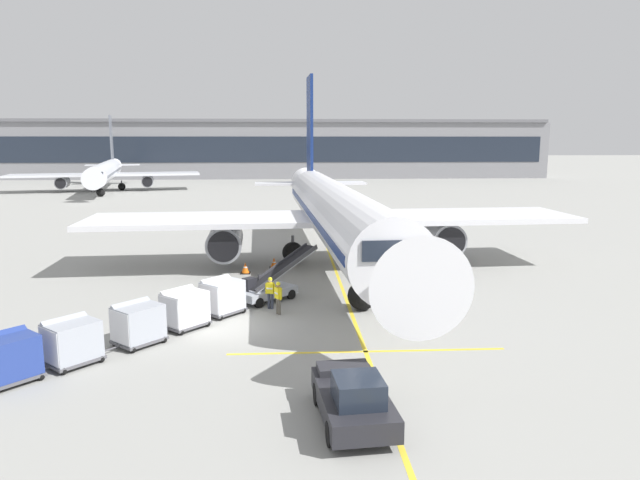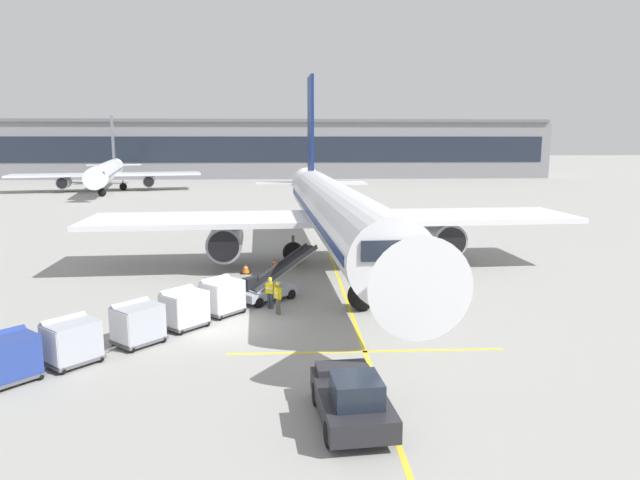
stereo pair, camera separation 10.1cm
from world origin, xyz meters
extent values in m
plane|color=gray|center=(0.00, 0.00, 0.00)|extent=(600.00, 600.00, 0.00)
cylinder|color=white|center=(5.93, 13.26, 4.00)|extent=(5.78, 34.99, 3.88)
cube|color=navy|center=(5.93, 13.26, 4.00)|extent=(5.74, 33.60, 0.47)
cone|color=white|center=(6.99, -6.07, 4.00)|extent=(3.89, 4.08, 3.69)
cone|color=white|center=(4.81, 33.75, 4.29)|extent=(3.63, 6.38, 3.30)
cube|color=white|center=(-3.15, 13.64, 3.42)|extent=(16.90, 7.86, 0.36)
cylinder|color=#93969E|center=(-1.80, 13.01, 2.04)|extent=(2.65, 4.65, 2.41)
cylinder|color=black|center=(-1.67, 10.70, 2.04)|extent=(2.05, 0.23, 2.05)
cube|color=white|center=(14.92, 14.63, 3.42)|extent=(16.90, 7.86, 0.36)
cylinder|color=#93969E|center=(13.64, 13.86, 2.04)|extent=(2.65, 4.65, 2.41)
cylinder|color=black|center=(13.77, 11.55, 2.04)|extent=(2.05, 0.23, 2.05)
cube|color=navy|center=(4.89, 32.20, 10.00)|extent=(0.51, 4.19, 10.45)
cube|color=white|center=(4.91, 31.89, 4.59)|extent=(11.39, 3.40, 0.20)
cube|color=#1E2633|center=(6.84, -3.35, 4.59)|extent=(2.81, 1.89, 0.85)
cylinder|color=#47474C|center=(6.50, 2.83, 1.42)|extent=(0.22, 0.22, 1.28)
sphere|color=black|center=(6.50, 2.83, 0.78)|extent=(1.57, 1.57, 1.57)
cylinder|color=#47474C|center=(2.93, 14.84, 1.42)|extent=(0.22, 0.22, 1.28)
sphere|color=black|center=(2.93, 14.84, 0.78)|extent=(1.57, 1.57, 1.57)
cylinder|color=#47474C|center=(8.74, 15.16, 1.42)|extent=(0.22, 0.22, 1.28)
sphere|color=black|center=(8.74, 15.16, 0.78)|extent=(1.57, 1.57, 1.57)
cube|color=#A3A8B2|center=(1.35, 4.87, 0.50)|extent=(3.59, 3.48, 0.44)
cube|color=black|center=(0.42, 4.50, 1.07)|extent=(0.82, 0.82, 0.70)
cylinder|color=#333338|center=(0.92, 4.96, 1.12)|extent=(0.08, 0.08, 0.80)
cube|color=#A3A8B2|center=(2.26, 5.70, 1.66)|extent=(4.22, 3.98, 2.03)
cube|color=black|center=(2.26, 5.70, 1.75)|extent=(4.02, 3.79, 1.88)
cube|color=#333338|center=(2.56, 5.38, 1.78)|extent=(3.60, 3.32, 2.07)
cube|color=#333338|center=(1.96, 6.02, 1.78)|extent=(3.60, 3.32, 2.07)
cylinder|color=black|center=(2.72, 5.13, 0.28)|extent=(0.55, 0.53, 0.56)
cylinder|color=black|center=(1.73, 6.21, 0.28)|extent=(0.55, 0.53, 0.56)
cylinder|color=black|center=(0.97, 3.52, 0.28)|extent=(0.55, 0.53, 0.56)
cylinder|color=black|center=(-0.02, 4.60, 0.28)|extent=(0.55, 0.53, 0.56)
cube|color=#515156|center=(-0.83, 2.45, 0.21)|extent=(2.52, 2.56, 0.12)
cylinder|color=#4C4C51|center=(-1.73, 1.44, 0.20)|extent=(0.52, 0.57, 0.07)
cube|color=silver|center=(-0.83, 2.45, 1.02)|extent=(2.38, 2.42, 1.50)
cube|color=silver|center=(-1.14, 2.72, 1.54)|extent=(1.84, 1.93, 0.74)
cube|color=silver|center=(-1.47, 1.73, 1.02)|extent=(1.10, 0.98, 1.38)
sphere|color=black|center=(-1.87, 2.30, 0.15)|extent=(0.30, 0.30, 0.30)
sphere|color=black|center=(-0.85, 1.40, 0.15)|extent=(0.30, 0.30, 0.30)
sphere|color=black|center=(-0.81, 3.50, 0.15)|extent=(0.30, 0.30, 0.30)
sphere|color=black|center=(0.21, 2.59, 0.15)|extent=(0.30, 0.30, 0.30)
cube|color=#515156|center=(-2.41, 0.34, 0.21)|extent=(2.52, 2.56, 0.12)
cylinder|color=#4C4C51|center=(-3.30, -0.67, 0.20)|extent=(0.52, 0.57, 0.07)
cube|color=silver|center=(-2.41, 0.34, 1.02)|extent=(2.38, 2.42, 1.50)
cube|color=silver|center=(-2.72, 0.61, 1.54)|extent=(1.84, 1.93, 0.74)
cube|color=silver|center=(-3.05, -0.38, 1.02)|extent=(1.10, 0.98, 1.38)
sphere|color=black|center=(-3.45, 0.19, 0.15)|extent=(0.30, 0.30, 0.30)
sphere|color=black|center=(-2.43, -0.71, 0.15)|extent=(0.30, 0.30, 0.30)
sphere|color=black|center=(-2.38, 1.39, 0.15)|extent=(0.30, 0.30, 0.30)
sphere|color=black|center=(-1.37, 0.48, 0.15)|extent=(0.30, 0.30, 0.30)
cube|color=#515156|center=(-4.06, -1.82, 0.21)|extent=(2.52, 2.56, 0.12)
cylinder|color=#4C4C51|center=(-4.95, -2.83, 0.20)|extent=(0.52, 0.57, 0.07)
cube|color=#9EA3AD|center=(-4.06, -1.82, 1.02)|extent=(2.38, 2.42, 1.50)
cube|color=#9EA3AD|center=(-4.37, -1.55, 1.54)|extent=(1.84, 1.93, 0.74)
cube|color=silver|center=(-4.70, -2.54, 1.02)|extent=(1.10, 0.98, 1.38)
sphere|color=black|center=(-5.10, -1.97, 0.15)|extent=(0.30, 0.30, 0.30)
sphere|color=black|center=(-4.08, -2.87, 0.15)|extent=(0.30, 0.30, 0.30)
sphere|color=black|center=(-4.03, -0.77, 0.15)|extent=(0.30, 0.30, 0.30)
sphere|color=black|center=(-3.02, -1.68, 0.15)|extent=(0.30, 0.30, 0.30)
cube|color=#515156|center=(-6.13, -4.01, 0.21)|extent=(2.52, 2.56, 0.12)
cylinder|color=#4C4C51|center=(-7.03, -5.02, 0.20)|extent=(0.52, 0.57, 0.07)
cube|color=#9EA3AD|center=(-6.13, -4.01, 1.02)|extent=(2.38, 2.42, 1.50)
cube|color=#9EA3AD|center=(-6.44, -3.74, 1.54)|extent=(1.84, 1.93, 0.74)
cube|color=silver|center=(-6.77, -4.74, 1.02)|extent=(1.10, 0.98, 1.38)
sphere|color=black|center=(-7.17, -4.16, 0.15)|extent=(0.30, 0.30, 0.30)
sphere|color=black|center=(-6.15, -5.06, 0.15)|extent=(0.30, 0.30, 0.30)
sphere|color=black|center=(-6.11, -2.97, 0.15)|extent=(0.30, 0.30, 0.30)
sphere|color=black|center=(-5.09, -3.87, 0.15)|extent=(0.30, 0.30, 0.30)
cube|color=#515156|center=(-7.85, -5.68, 0.21)|extent=(2.52, 2.56, 0.12)
cube|color=navy|center=(-7.85, -5.68, 1.02)|extent=(2.38, 2.42, 1.50)
cube|color=navy|center=(-8.16, -5.40, 1.54)|extent=(1.84, 1.93, 0.74)
sphere|color=black|center=(-7.83, -4.63, 0.15)|extent=(0.30, 0.30, 0.30)
sphere|color=black|center=(-6.81, -5.53, 0.15)|extent=(0.30, 0.30, 0.30)
cube|color=#232328|center=(4.62, -9.40, 0.68)|extent=(2.50, 4.57, 0.70)
cube|color=#1E2633|center=(4.69, -10.17, 1.43)|extent=(1.61, 1.67, 0.80)
cube|color=#28282D|center=(4.47, -7.76, 1.15)|extent=(1.87, 1.13, 0.24)
cylinder|color=black|center=(5.41, -7.96, 0.38)|extent=(0.35, 0.78, 0.76)
cylinder|color=black|center=(3.57, -8.13, 0.38)|extent=(0.35, 0.78, 0.76)
cylinder|color=black|center=(5.66, -10.67, 0.38)|extent=(0.35, 0.78, 0.76)
cylinder|color=black|center=(3.82, -10.84, 0.38)|extent=(0.35, 0.78, 0.76)
cylinder|color=#333847|center=(1.70, 3.27, 0.43)|extent=(0.15, 0.15, 0.86)
cylinder|color=#333847|center=(1.53, 3.33, 0.43)|extent=(0.15, 0.15, 0.86)
cube|color=yellow|center=(1.61, 3.30, 1.15)|extent=(0.44, 0.35, 0.58)
cube|color=white|center=(1.58, 3.18, 1.15)|extent=(0.33, 0.12, 0.08)
sphere|color=beige|center=(1.61, 3.30, 1.56)|extent=(0.21, 0.21, 0.21)
sphere|color=yellow|center=(1.61, 3.30, 1.63)|extent=(0.23, 0.23, 0.23)
cylinder|color=yellow|center=(1.84, 3.23, 1.10)|extent=(0.09, 0.09, 0.56)
cylinder|color=yellow|center=(1.39, 3.38, 1.10)|extent=(0.09, 0.09, 0.56)
cylinder|color=#333847|center=(-0.37, 2.71, 0.43)|extent=(0.15, 0.15, 0.86)
cylinder|color=#333847|center=(-0.44, 2.54, 0.43)|extent=(0.15, 0.15, 0.86)
cube|color=orange|center=(-0.41, 2.62, 1.15)|extent=(0.36, 0.44, 0.58)
cube|color=white|center=(-0.29, 2.58, 1.15)|extent=(0.14, 0.32, 0.08)
sphere|color=#9E7051|center=(-0.41, 2.62, 1.56)|extent=(0.21, 0.21, 0.21)
sphere|color=yellow|center=(-0.41, 2.62, 1.63)|extent=(0.23, 0.23, 0.23)
cylinder|color=orange|center=(-0.32, 2.84, 1.10)|extent=(0.09, 0.09, 0.56)
cylinder|color=orange|center=(-0.50, 2.40, 1.10)|extent=(0.09, 0.09, 0.56)
cylinder|color=#514C42|center=(2.10, 2.20, 0.43)|extent=(0.15, 0.15, 0.86)
cylinder|color=#514C42|center=(2.01, 2.36, 0.43)|extent=(0.15, 0.15, 0.86)
cube|color=yellow|center=(2.05, 2.28, 1.15)|extent=(0.40, 0.45, 0.58)
cube|color=white|center=(1.95, 2.21, 1.15)|extent=(0.18, 0.30, 0.08)
sphere|color=#9E7051|center=(2.05, 2.28, 1.56)|extent=(0.21, 0.21, 0.21)
sphere|color=yellow|center=(2.05, 2.28, 1.63)|extent=(0.23, 0.23, 0.23)
cylinder|color=yellow|center=(2.18, 2.07, 1.10)|extent=(0.09, 0.09, 0.56)
cylinder|color=yellow|center=(1.93, 2.49, 1.10)|extent=(0.09, 0.09, 0.56)
cube|color=black|center=(-0.34, 11.67, 0.03)|extent=(0.67, 0.67, 0.05)
cone|color=orange|center=(-0.34, 11.67, 0.40)|extent=(0.54, 0.54, 0.71)
cylinder|color=white|center=(-0.34, 11.67, 0.44)|extent=(0.30, 0.30, 0.09)
cube|color=black|center=(1.58, 13.21, 0.03)|extent=(0.66, 0.66, 0.05)
cone|color=orange|center=(1.58, 13.21, 0.40)|extent=(0.53, 0.53, 0.70)
cylinder|color=white|center=(1.58, 13.21, 0.43)|extent=(0.29, 0.29, 0.08)
cube|color=yellow|center=(5.87, 13.26, 0.00)|extent=(0.20, 110.00, 0.01)
cube|color=yellow|center=(5.93, -3.28, 0.00)|extent=(12.00, 0.20, 0.01)
cube|color=gray|center=(-8.16, 115.17, 6.43)|extent=(143.50, 19.52, 12.86)
cube|color=#1E2633|center=(-8.16, 105.36, 6.75)|extent=(139.20, 0.10, 5.79)
cube|color=slate|center=(-8.16, 113.22, 13.21)|extent=(142.07, 16.59, 0.70)
cylinder|color=silver|center=(-29.24, 75.92, 3.40)|extent=(10.04, 32.33, 3.33)
cube|color=slate|center=(-29.24, 75.92, 3.40)|extent=(9.80, 31.07, 0.40)
cone|color=silver|center=(-25.50, 58.47, 3.40)|extent=(3.79, 3.92, 3.16)
cone|color=silver|center=(-33.19, 94.34, 3.65)|extent=(3.88, 5.80, 2.83)
cube|color=silver|center=(-37.57, 74.96, 2.90)|extent=(16.38, 9.55, 0.36)
cylinder|color=#93969E|center=(-36.16, 74.60, 1.69)|extent=(2.90, 4.55, 2.06)
cylinder|color=black|center=(-35.71, 72.49, 1.69)|extent=(1.74, 0.49, 1.75)
cube|color=silver|center=(-21.24, 78.46, 2.90)|extent=(16.38, 9.55, 0.36)
cylinder|color=#93969E|center=(-22.39, 77.55, 1.69)|extent=(2.90, 4.55, 2.06)
cylinder|color=black|center=(-21.93, 75.45, 1.69)|extent=(1.74, 0.49, 1.75)
cube|color=slate|center=(-32.91, 93.04, 8.92)|extent=(1.09, 3.85, 9.71)
cube|color=silver|center=(-32.85, 92.78, 3.90)|extent=(10.76, 4.72, 0.20)
cube|color=#1E2633|center=(-25.99, 60.75, 3.90)|extent=(2.59, 1.95, 0.73)
cylinder|color=#47474C|center=(-27.20, 66.43, 1.20)|extent=(0.22, 0.22, 1.08)
sphere|color=black|center=(-27.20, 66.43, 0.66)|extent=(1.32, 1.32, 1.32)
cylinder|color=#47474C|center=(-32.02, 76.97, 1.20)|extent=(0.22, 0.22, 1.08)
sphere|color=black|center=(-32.02, 76.97, 0.66)|extent=(1.32, 1.32, 1.32)
cylinder|color=#47474C|center=(-27.14, 78.02, 1.20)|extent=(0.22, 0.22, 1.08)
sphere|color=black|center=(-27.14, 78.02, 0.66)|extent=(1.32, 1.32, 1.32)
camera|label=1|loc=(2.59, -26.50, 8.98)|focal=32.12mm
camera|label=2|loc=(2.69, -26.50, 8.98)|focal=32.12mm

